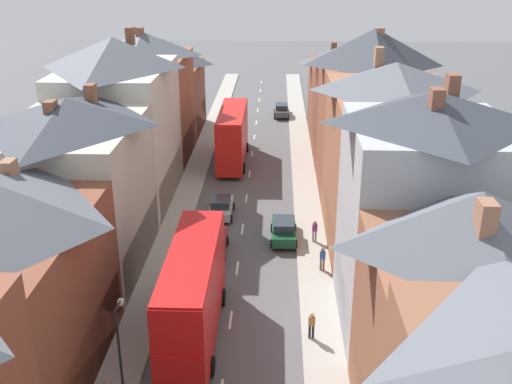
# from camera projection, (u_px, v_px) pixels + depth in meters

# --- Properties ---
(pavement_left) EXTENTS (2.20, 104.00, 0.14)m
(pavement_left) POSITION_uv_depth(u_px,v_px,m) (190.00, 188.00, 52.85)
(pavement_left) COLOR #A8A399
(pavement_left) RESTS_ON ground
(pavement_right) EXTENTS (2.20, 104.00, 0.14)m
(pavement_right) POSITION_uv_depth(u_px,v_px,m) (305.00, 190.00, 52.51)
(pavement_right) COLOR #A8A399
(pavement_right) RESTS_ON ground
(centre_line_dashes) EXTENTS (0.14, 97.80, 0.01)m
(centre_line_dashes) POSITION_uv_depth(u_px,v_px,m) (246.00, 198.00, 50.85)
(centre_line_dashes) COLOR silver
(centre_line_dashes) RESTS_ON ground
(terrace_row_left) EXTENTS (8.00, 74.35, 13.73)m
(terrace_row_left) POSITION_uv_depth(u_px,v_px,m) (76.00, 184.00, 37.86)
(terrace_row_left) COLOR silver
(terrace_row_left) RESTS_ON ground
(terrace_row_right) EXTENTS (8.00, 73.21, 13.91)m
(terrace_row_right) POSITION_uv_depth(u_px,v_px,m) (401.00, 187.00, 36.71)
(terrace_row_right) COLOR #935138
(terrace_row_right) RESTS_ON ground
(double_decker_bus_lead) EXTENTS (2.74, 10.80, 5.30)m
(double_decker_bus_lead) POSITION_uv_depth(u_px,v_px,m) (232.00, 135.00, 58.40)
(double_decker_bus_lead) COLOR red
(double_decker_bus_lead) RESTS_ON ground
(double_decker_bus_mid_street) EXTENTS (2.74, 10.80, 5.30)m
(double_decker_bus_mid_street) POSITION_uv_depth(u_px,v_px,m) (193.00, 293.00, 31.57)
(double_decker_bus_mid_street) COLOR red
(double_decker_bus_mid_street) RESTS_ON ground
(car_near_silver) EXTENTS (1.90, 4.24, 1.61)m
(car_near_silver) POSITION_uv_depth(u_px,v_px,m) (282.00, 110.00, 75.52)
(car_near_silver) COLOR #4C515B
(car_near_silver) RESTS_ON ground
(car_parked_left_a) EXTENTS (1.90, 4.22, 1.63)m
(car_parked_left_a) POSITION_uv_depth(u_px,v_px,m) (284.00, 229.00, 43.32)
(car_parked_left_a) COLOR #144728
(car_parked_left_a) RESTS_ON ground
(car_parked_left_b) EXTENTS (1.90, 4.54, 1.68)m
(car_parked_left_b) POSITION_uv_depth(u_px,v_px,m) (213.00, 243.00, 41.21)
(car_parked_left_b) COLOR maroon
(car_parked_left_b) RESTS_ON ground
(car_mid_white) EXTENTS (1.90, 3.93, 1.57)m
(car_mid_white) POSITION_uv_depth(u_px,v_px,m) (221.00, 207.00, 47.19)
(car_mid_white) COLOR #B7BABF
(car_mid_white) RESTS_ON ground
(pedestrian_mid_left) EXTENTS (0.36, 0.22, 1.61)m
(pedestrian_mid_left) POSITION_uv_depth(u_px,v_px,m) (312.00, 324.00, 32.03)
(pedestrian_mid_left) COLOR #23232D
(pedestrian_mid_left) RESTS_ON pavement_right
(pedestrian_mid_right) EXTENTS (0.36, 0.22, 1.61)m
(pedestrian_mid_right) POSITION_uv_depth(u_px,v_px,m) (322.00, 258.00, 38.89)
(pedestrian_mid_right) COLOR brown
(pedestrian_mid_right) RESTS_ON pavement_right
(pedestrian_far_left) EXTENTS (0.36, 0.22, 1.61)m
(pedestrian_far_left) POSITION_uv_depth(u_px,v_px,m) (315.00, 230.00, 42.72)
(pedestrian_far_left) COLOR gray
(pedestrian_far_left) RESTS_ON pavement_right
(street_lamp) EXTENTS (0.20, 1.12, 5.50)m
(street_lamp) POSITION_uv_depth(u_px,v_px,m) (120.00, 352.00, 26.28)
(street_lamp) COLOR black
(street_lamp) RESTS_ON ground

